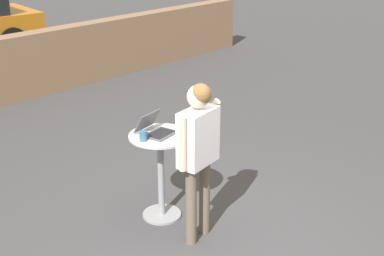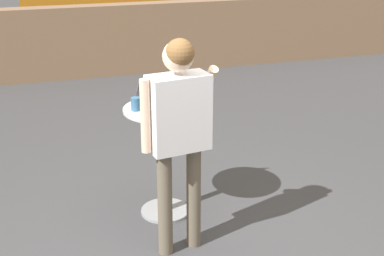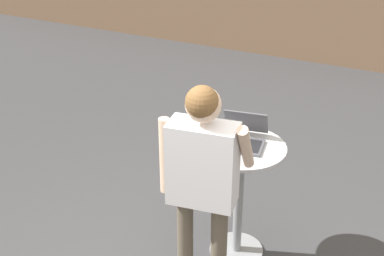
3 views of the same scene
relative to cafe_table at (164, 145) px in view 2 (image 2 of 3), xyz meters
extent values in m
cube|color=#84664C|center=(-0.06, 4.71, -0.06)|extent=(13.69, 0.35, 1.15)
cylinder|color=gray|center=(0.00, 0.00, -0.62)|extent=(0.42, 0.42, 0.03)
cylinder|color=gray|center=(0.00, 0.00, -0.15)|extent=(0.07, 0.07, 0.91)
cylinder|color=#B7B7BC|center=(0.00, 0.00, 0.32)|extent=(0.66, 0.66, 0.02)
cube|color=#515156|center=(0.00, -0.01, 0.34)|extent=(0.35, 0.29, 0.02)
cube|color=black|center=(0.00, -0.01, 0.35)|extent=(0.31, 0.23, 0.00)
cube|color=#515156|center=(-0.03, 0.17, 0.45)|extent=(0.33, 0.17, 0.20)
cube|color=white|center=(-0.03, 0.16, 0.45)|extent=(0.30, 0.15, 0.18)
cylinder|color=#336084|center=(-0.23, 0.01, 0.39)|extent=(0.07, 0.07, 0.11)
torus|color=#336084|center=(-0.17, 0.01, 0.39)|extent=(0.05, 0.01, 0.05)
cylinder|color=brown|center=(-0.16, -0.59, -0.21)|extent=(0.11, 0.11, 0.84)
cylinder|color=brown|center=(0.08, -0.56, -0.21)|extent=(0.11, 0.11, 0.84)
cube|color=silver|center=(-0.04, -0.57, 0.48)|extent=(0.46, 0.27, 0.55)
sphere|color=beige|center=(-0.04, -0.57, 0.89)|extent=(0.22, 0.22, 0.22)
sphere|color=brown|center=(-0.04, -0.60, 0.92)|extent=(0.20, 0.20, 0.20)
cylinder|color=beige|center=(-0.29, -0.61, 0.50)|extent=(0.07, 0.07, 0.53)
cylinder|color=beige|center=(0.20, -0.46, 0.60)|extent=(0.11, 0.32, 0.41)
cube|color=#B76B19|center=(1.33, 8.72, -0.03)|extent=(4.58, 2.40, 0.61)
cylinder|color=black|center=(-0.12, 8.03, -0.30)|extent=(0.69, 0.30, 0.66)
cylinder|color=black|center=(0.10, 9.76, -0.30)|extent=(0.69, 0.30, 0.66)
cylinder|color=black|center=(2.57, 7.68, -0.30)|extent=(0.69, 0.30, 0.66)
cylinder|color=black|center=(2.79, 9.41, -0.30)|extent=(0.69, 0.30, 0.66)
camera|label=1|loc=(-3.49, -3.73, 2.46)|focal=50.00mm
camera|label=2|loc=(-1.05, -3.98, 1.73)|focal=50.00mm
camera|label=3|loc=(1.14, -3.16, 2.21)|focal=50.00mm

